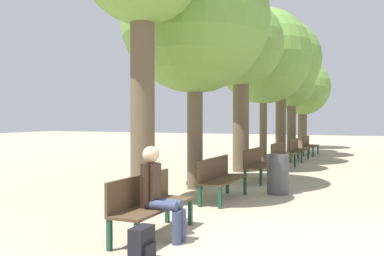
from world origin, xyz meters
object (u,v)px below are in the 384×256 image
at_px(tree_row_3, 264,56).
at_px(tree_row_5, 292,85).
at_px(bench_row_4, 297,148).
at_px(bench_row_5, 309,144).
at_px(tree_row_2, 241,47).
at_px(tree_row_6, 303,88).
at_px(tree_row_1, 195,19).
at_px(bench_row_0, 148,201).
at_px(trash_bin, 278,174).
at_px(person_seated, 158,191).
at_px(tree_row_4, 281,60).
at_px(bench_row_1, 220,176).
at_px(backpack, 142,246).
at_px(bench_row_2, 258,162).
at_px(bench_row_3, 281,154).

xyz_separation_m(tree_row_3, tree_row_5, (-0.00, 5.62, -0.73)).
distance_m(bench_row_4, bench_row_5, 3.02).
distance_m(bench_row_5, tree_row_2, 8.13).
bearing_deg(tree_row_2, tree_row_6, 90.00).
xyz_separation_m(tree_row_1, tree_row_6, (-0.00, 15.51, -0.68)).
height_order(bench_row_0, tree_row_6, tree_row_6).
bearing_deg(trash_bin, person_seated, -99.42).
height_order(bench_row_0, tree_row_4, tree_row_4).
xyz_separation_m(bench_row_1, trash_bin, (0.97, 1.21, -0.06)).
bearing_deg(bench_row_4, tree_row_5, 103.95).
xyz_separation_m(bench_row_4, tree_row_1, (-1.06, -7.95, 3.63)).
height_order(bench_row_4, tree_row_4, tree_row_4).
relative_size(backpack, trash_bin, 0.48).
relative_size(tree_row_6, trash_bin, 5.60).
bearing_deg(tree_row_4, tree_row_1, -90.00).
relative_size(bench_row_2, tree_row_2, 0.31).
xyz_separation_m(person_seated, trash_bin, (0.72, 4.37, -0.25)).
height_order(bench_row_3, tree_row_4, tree_row_4).
relative_size(bench_row_2, tree_row_1, 0.29).
relative_size(bench_row_4, bench_row_5, 1.00).
relative_size(bench_row_0, trash_bin, 1.91).
relative_size(bench_row_1, tree_row_6, 0.34).
bearing_deg(bench_row_0, tree_row_1, 104.35).
bearing_deg(tree_row_2, tree_row_1, -90.00).
relative_size(tree_row_5, backpack, 10.59).
height_order(tree_row_5, tree_row_6, tree_row_6).
height_order(bench_row_0, backpack, bench_row_0).
bearing_deg(tree_row_2, trash_bin, -60.95).
relative_size(person_seated, backpack, 3.04).
xyz_separation_m(tree_row_5, trash_bin, (2.03, -12.14, -2.94)).
bearing_deg(bench_row_1, person_seated, -85.58).
height_order(tree_row_5, trash_bin, tree_row_5).
relative_size(tree_row_2, person_seated, 4.15).
bearing_deg(tree_row_5, bench_row_3, -81.73).
xyz_separation_m(tree_row_5, backpack, (1.59, -17.44, -3.18)).
bearing_deg(bench_row_0, bench_row_5, 90.00).
distance_m(tree_row_3, tree_row_4, 3.14).
distance_m(tree_row_4, person_seated, 14.55).
height_order(bench_row_2, backpack, bench_row_2).
relative_size(tree_row_3, tree_row_6, 1.17).
relative_size(bench_row_3, tree_row_1, 0.29).
bearing_deg(tree_row_3, bench_row_4, 51.80).
height_order(bench_row_0, tree_row_3, tree_row_3).
xyz_separation_m(bench_row_3, backpack, (0.53, -10.15, -0.30)).
height_order(bench_row_2, tree_row_2, tree_row_2).
bearing_deg(tree_row_2, bench_row_2, -59.99).
distance_m(tree_row_2, person_seated, 8.79).
bearing_deg(bench_row_5, tree_row_2, -98.34).
bearing_deg(tree_row_3, tree_row_5, 90.00).
bearing_deg(tree_row_2, bench_row_5, 81.66).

